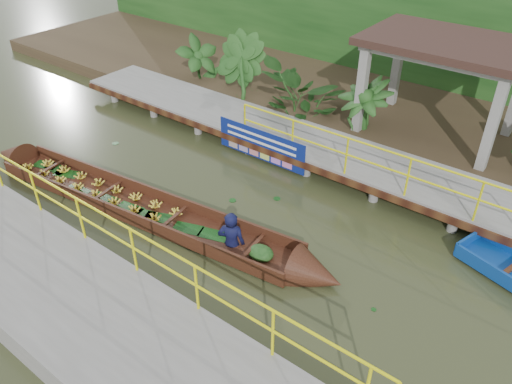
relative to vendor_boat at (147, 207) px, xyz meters
The scene contains 9 objects.
ground 1.60m from the vendor_boat, 47.05° to the left, with size 80.00×80.00×0.00m, color #2C3219.
land_strip 8.72m from the vendor_boat, 82.91° to the left, with size 30.00×8.00×0.45m, color #37291B.
far_dock 4.72m from the vendor_boat, 76.55° to the left, with size 16.00×2.06×1.66m.
near_dock 3.68m from the vendor_boat, 55.67° to the right, with size 18.00×2.40×1.73m.
pavilion 8.88m from the vendor_boat, 61.33° to the left, with size 4.40×3.00×3.00m.
foliage_backdrop 11.35m from the vendor_boat, 84.49° to the left, with size 30.00×0.80×4.00m, color #153C13.
vendor_boat is the anchor object (origin of this frame).
blue_banner 3.72m from the vendor_boat, 79.22° to the left, with size 2.90×0.04×0.90m.
tropical_plants 6.89m from the vendor_boat, 72.26° to the left, with size 14.57×1.57×1.96m.
Camera 1 is at (6.90, -7.27, 7.27)m, focal length 35.00 mm.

